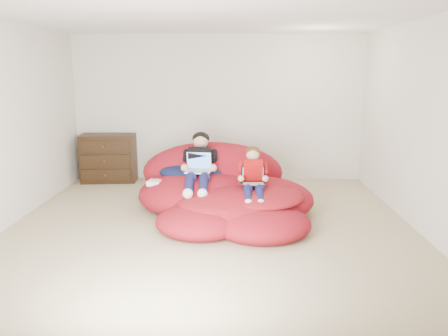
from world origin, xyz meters
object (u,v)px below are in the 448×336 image
dresser (109,158)px  younger_boy (253,174)px  older_boy (199,162)px  beanbag_pile (224,193)px  laptop_white (199,167)px  laptop_black (253,179)px

dresser → younger_boy: younger_boy is taller
older_boy → dresser: bearing=137.7°
older_boy → beanbag_pile: bearing=-16.8°
older_boy → laptop_white: (0.00, -0.11, -0.04)m
beanbag_pile → laptop_white: (-0.34, -0.01, 0.37)m
beanbag_pile → older_boy: bearing=163.2°
beanbag_pile → younger_boy: 0.59m
dresser → older_boy: older_boy is taller
beanbag_pile → laptop_white: bearing=-179.0°
dresser → beanbag_pile: bearing=-38.9°
laptop_white → dresser: bearing=135.8°
older_boy → laptop_white: size_ratio=3.29×
older_boy → younger_boy: older_boy is taller
dresser → beanbag_pile: size_ratio=0.39×
older_boy → younger_boy: size_ratio=1.36×
older_boy → laptop_black: size_ratio=3.81×
laptop_white → laptop_black: laptop_white is taller
younger_boy → laptop_white: (-0.72, 0.29, 0.03)m
dresser → younger_boy: (2.42, -1.94, 0.19)m
laptop_white → laptop_black: size_ratio=1.16×
beanbag_pile → older_boy: (-0.34, 0.10, 0.41)m
beanbag_pile → older_boy: 0.54m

